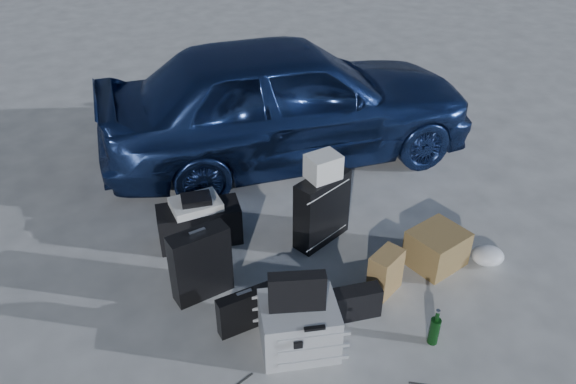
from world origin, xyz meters
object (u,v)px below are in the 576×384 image
object	(u,v)px
suitcase_left	(201,264)
briefcase	(245,311)
cardboard_box	(437,248)
green_bottle	(435,327)
duffel_bag	(200,224)
pelican_case	(299,326)
suitcase_right	(322,209)
car	(288,100)

from	to	relation	value
suitcase_left	briefcase	bearing A→B (deg)	-77.56
cardboard_box	green_bottle	distance (m)	0.88
duffel_bag	cardboard_box	size ratio (longest dim) A/B	1.66
pelican_case	suitcase_left	xyz separation A→B (m)	(-0.44, 0.79, 0.11)
suitcase_left	suitcase_right	world-z (taller)	suitcase_right
car	suitcase_left	xyz separation A→B (m)	(-1.54, -1.69, -0.37)
cardboard_box	green_bottle	size ratio (longest dim) A/B	1.43
car	pelican_case	bearing A→B (deg)	164.18
car	suitcase_right	xyz separation A→B (m)	(-0.38, -1.48, -0.35)
car	briefcase	distance (m)	2.61
pelican_case	briefcase	bearing A→B (deg)	146.05
car	cardboard_box	size ratio (longest dim) A/B	9.23
pelican_case	suitcase_right	bearing A→B (deg)	70.68
duffel_bag	cardboard_box	world-z (taller)	duffel_bag
pelican_case	briefcase	size ratio (longest dim) A/B	1.26
car	cardboard_box	world-z (taller)	car
green_bottle	cardboard_box	bearing A→B (deg)	51.32
suitcase_left	suitcase_right	distance (m)	1.18
suitcase_right	green_bottle	size ratio (longest dim) A/B	2.14
pelican_case	duffel_bag	size ratio (longest dim) A/B	0.74
duffel_bag	cardboard_box	distance (m)	2.02
car	pelican_case	world-z (taller)	car
briefcase	cardboard_box	world-z (taller)	briefcase
pelican_case	car	bearing A→B (deg)	82.35
pelican_case	duffel_bag	bearing A→B (deg)	116.02
car	pelican_case	distance (m)	2.76
briefcase	green_bottle	world-z (taller)	briefcase
pelican_case	suitcase_right	size ratio (longest dim) A/B	0.82
suitcase_right	car	bearing A→B (deg)	54.72
suitcase_right	green_bottle	world-z (taller)	suitcase_right
suitcase_right	duffel_bag	world-z (taller)	suitcase_right
briefcase	suitcase_left	size ratio (longest dim) A/B	0.70
briefcase	duffel_bag	bearing A→B (deg)	85.89
suitcase_left	duffel_bag	world-z (taller)	suitcase_left
pelican_case	cardboard_box	size ratio (longest dim) A/B	1.23
suitcase_right	duffel_bag	distance (m)	1.07
suitcase_right	cardboard_box	size ratio (longest dim) A/B	1.50
suitcase_right	suitcase_left	bearing A→B (deg)	169.63
pelican_case	suitcase_left	world-z (taller)	suitcase_left
duffel_bag	green_bottle	size ratio (longest dim) A/B	2.37
pelican_case	green_bottle	world-z (taller)	pelican_case
duffel_bag	green_bottle	xyz separation A→B (m)	(1.12, -1.82, -0.03)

